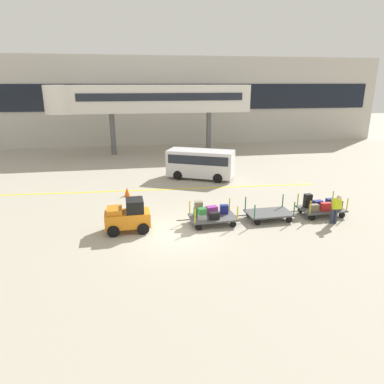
{
  "coord_description": "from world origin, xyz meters",
  "views": [
    {
      "loc": [
        -1.74,
        -15.15,
        6.78
      ],
      "look_at": [
        1.3,
        2.07,
        1.32
      ],
      "focal_mm": 32.66,
      "sensor_mm": 36.0,
      "label": 1
    }
  ],
  "objects_px": {
    "baggage_tug": "(128,216)",
    "safety_cone_near": "(127,192)",
    "baggage_cart_tail": "(322,206)",
    "baggage_cart_middle": "(269,213)",
    "baggage_handler": "(336,208)",
    "shuttle_van": "(201,162)",
    "baggage_cart_lead": "(210,214)"
  },
  "relations": [
    {
      "from": "baggage_cart_middle",
      "to": "safety_cone_near",
      "type": "height_order",
      "value": "baggage_cart_middle"
    },
    {
      "from": "baggage_cart_lead",
      "to": "baggage_cart_tail",
      "type": "relative_size",
      "value": 1.0
    },
    {
      "from": "baggage_cart_lead",
      "to": "shuttle_van",
      "type": "height_order",
      "value": "shuttle_van"
    },
    {
      "from": "shuttle_van",
      "to": "safety_cone_near",
      "type": "height_order",
      "value": "shuttle_van"
    },
    {
      "from": "baggage_cart_lead",
      "to": "safety_cone_near",
      "type": "relative_size",
      "value": 5.5
    },
    {
      "from": "shuttle_van",
      "to": "baggage_cart_tail",
      "type": "bearing_deg",
      "value": -60.61
    },
    {
      "from": "baggage_cart_middle",
      "to": "baggage_tug",
      "type": "bearing_deg",
      "value": -178.07
    },
    {
      "from": "baggage_cart_lead",
      "to": "shuttle_van",
      "type": "xyz_separation_m",
      "value": [
        1.27,
        8.78,
        0.71
      ]
    },
    {
      "from": "baggage_cart_middle",
      "to": "baggage_cart_tail",
      "type": "distance_m",
      "value": 3.02
    },
    {
      "from": "baggage_tug",
      "to": "baggage_handler",
      "type": "distance_m",
      "value": 10.24
    },
    {
      "from": "baggage_tug",
      "to": "safety_cone_near",
      "type": "height_order",
      "value": "baggage_tug"
    },
    {
      "from": "baggage_handler",
      "to": "safety_cone_near",
      "type": "height_order",
      "value": "baggage_handler"
    },
    {
      "from": "baggage_cart_middle",
      "to": "baggage_handler",
      "type": "xyz_separation_m",
      "value": [
        3.05,
        -1.12,
        0.52
      ]
    },
    {
      "from": "baggage_handler",
      "to": "safety_cone_near",
      "type": "bearing_deg",
      "value": 147.9
    },
    {
      "from": "baggage_handler",
      "to": "baggage_tug",
      "type": "bearing_deg",
      "value": 175.06
    },
    {
      "from": "baggage_handler",
      "to": "shuttle_van",
      "type": "height_order",
      "value": "shuttle_van"
    },
    {
      "from": "baggage_tug",
      "to": "shuttle_van",
      "type": "relative_size",
      "value": 0.41
    },
    {
      "from": "baggage_tug",
      "to": "baggage_cart_tail",
      "type": "xyz_separation_m",
      "value": [
        10.17,
        0.33,
        -0.25
      ]
    },
    {
      "from": "baggage_cart_tail",
      "to": "safety_cone_near",
      "type": "xyz_separation_m",
      "value": [
        -10.25,
        5.24,
        -0.23
      ]
    },
    {
      "from": "baggage_tug",
      "to": "baggage_cart_lead",
      "type": "height_order",
      "value": "baggage_tug"
    },
    {
      "from": "baggage_cart_lead",
      "to": "safety_cone_near",
      "type": "height_order",
      "value": "baggage_cart_lead"
    },
    {
      "from": "baggage_handler",
      "to": "safety_cone_near",
      "type": "xyz_separation_m",
      "value": [
        -10.29,
        6.45,
        -0.59
      ]
    },
    {
      "from": "baggage_cart_lead",
      "to": "baggage_tug",
      "type": "bearing_deg",
      "value": -177.35
    },
    {
      "from": "baggage_cart_tail",
      "to": "shuttle_van",
      "type": "relative_size",
      "value": 0.59
    },
    {
      "from": "baggage_cart_lead",
      "to": "baggage_cart_middle",
      "type": "relative_size",
      "value": 1.0
    },
    {
      "from": "baggage_cart_lead",
      "to": "baggage_cart_middle",
      "type": "xyz_separation_m",
      "value": [
        3.12,
        0.05,
        -0.17
      ]
    },
    {
      "from": "baggage_cart_middle",
      "to": "baggage_handler",
      "type": "bearing_deg",
      "value": -20.21
    },
    {
      "from": "baggage_cart_middle",
      "to": "baggage_cart_lead",
      "type": "bearing_deg",
      "value": -179.01
    },
    {
      "from": "baggage_tug",
      "to": "baggage_cart_middle",
      "type": "relative_size",
      "value": 0.71
    },
    {
      "from": "baggage_tug",
      "to": "baggage_handler",
      "type": "bearing_deg",
      "value": -4.94
    },
    {
      "from": "baggage_cart_tail",
      "to": "shuttle_van",
      "type": "distance_m",
      "value": 9.93
    },
    {
      "from": "baggage_tug",
      "to": "baggage_handler",
      "type": "relative_size",
      "value": 1.37
    }
  ]
}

